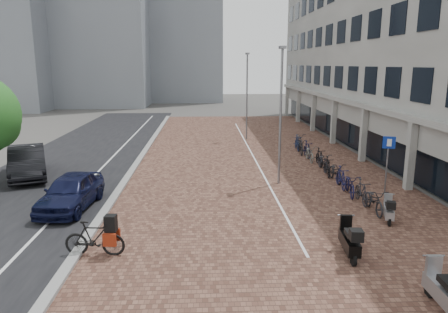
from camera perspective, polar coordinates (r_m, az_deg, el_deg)
ground at (r=16.07m, az=1.06°, el=-9.21°), size 140.00×140.00×0.00m
plaza_brick at (r=27.70m, az=3.53°, el=0.13°), size 14.50×42.00×0.04m
street_asphalt at (r=28.67m, az=-18.89°, el=-0.12°), size 8.00×50.00×0.03m
curb at (r=27.82m, az=-11.16°, el=0.10°), size 0.35×42.00×0.14m
lane_line at (r=28.17m, az=-14.98°, el=-0.04°), size 0.12×44.00×0.00m
parking_line at (r=27.72m, az=3.94°, el=0.19°), size 0.10×30.00×0.00m
office_building at (r=34.00m, az=22.40°, el=15.84°), size 8.40×40.00×15.00m
bg_towers at (r=65.69m, az=-15.34°, el=19.13°), size 33.00×23.00×32.00m
car_navy at (r=18.61m, az=-20.21°, el=-4.52°), size 2.13×4.49×1.48m
car_dark at (r=24.61m, az=-25.32°, el=-0.68°), size 3.52×5.37×1.67m
hero_bike at (r=13.97m, az=-17.29°, el=-10.56°), size 1.97×0.72×1.36m
scooter_front at (r=17.32m, az=21.60°, el=-6.72°), size 0.89×1.52×1.00m
scooter_mid at (r=13.85m, az=16.80°, el=-10.76°), size 0.73×1.79×1.20m
scooter_back at (r=11.88m, az=27.95°, el=-15.74°), size 0.65×1.81×1.23m
parking_sign at (r=20.76m, az=21.50°, el=0.23°), size 0.55×0.19×2.70m
lamp_near at (r=20.71m, az=7.72°, el=5.24°), size 0.12×0.12×6.72m
lamp_far at (r=33.28m, az=3.14°, el=8.07°), size 0.12×0.12×6.74m
bike_row at (r=24.38m, az=13.33°, el=-0.68°), size 1.21×15.79×1.05m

